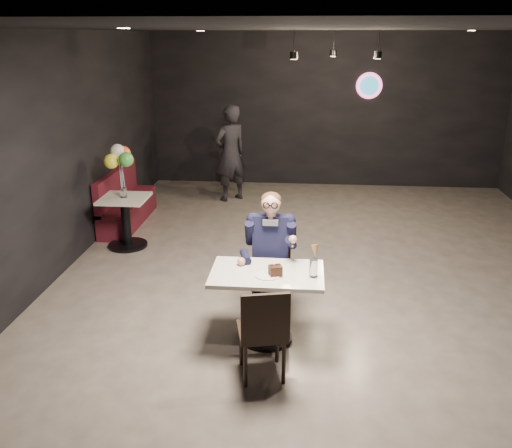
# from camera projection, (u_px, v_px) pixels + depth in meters

# --- Properties ---
(floor) EXTENTS (9.00, 9.00, 0.00)m
(floor) POSITION_uv_depth(u_px,v_px,m) (332.00, 274.00, 7.01)
(floor) COLOR gray
(floor) RESTS_ON ground
(wall_sign) EXTENTS (0.50, 0.06, 0.50)m
(wall_sign) POSITION_uv_depth(u_px,v_px,m) (369.00, 86.00, 10.48)
(wall_sign) COLOR pink
(wall_sign) RESTS_ON floor
(pendant_lights) EXTENTS (1.40, 1.20, 0.36)m
(pendant_lights) POSITION_uv_depth(u_px,v_px,m) (336.00, 39.00, 7.94)
(pendant_lights) COLOR black
(pendant_lights) RESTS_ON floor
(main_table) EXTENTS (1.10, 0.70, 0.75)m
(main_table) POSITION_uv_depth(u_px,v_px,m) (267.00, 306.00, 5.40)
(main_table) COLOR silver
(main_table) RESTS_ON floor
(chair_far) EXTENTS (0.42, 0.46, 0.92)m
(chair_far) POSITION_uv_depth(u_px,v_px,m) (270.00, 275.00, 5.89)
(chair_far) COLOR black
(chair_far) RESTS_ON floor
(chair_near) EXTENTS (0.51, 0.54, 0.92)m
(chair_near) POSITION_uv_depth(u_px,v_px,m) (262.00, 329.00, 4.81)
(chair_near) COLOR black
(chair_near) RESTS_ON floor
(seated_man) EXTENTS (0.60, 0.80, 1.44)m
(seated_man) POSITION_uv_depth(u_px,v_px,m) (271.00, 253.00, 5.81)
(seated_man) COLOR black
(seated_man) RESTS_ON floor
(dessert_plate) EXTENTS (0.24, 0.24, 0.01)m
(dessert_plate) POSITION_uv_depth(u_px,v_px,m) (268.00, 275.00, 5.19)
(dessert_plate) COLOR white
(dessert_plate) RESTS_ON main_table
(cake_slice) EXTENTS (0.14, 0.13, 0.08)m
(cake_slice) POSITION_uv_depth(u_px,v_px,m) (275.00, 271.00, 5.18)
(cake_slice) COLOR black
(cake_slice) RESTS_ON dessert_plate
(mint_leaf) EXTENTS (0.07, 0.04, 0.01)m
(mint_leaf) POSITION_uv_depth(u_px,v_px,m) (273.00, 267.00, 5.16)
(mint_leaf) COLOR #2B8532
(mint_leaf) RESTS_ON cake_slice
(sundae_glass) EXTENTS (0.08, 0.08, 0.18)m
(sundae_glass) POSITION_uv_depth(u_px,v_px,m) (313.00, 268.00, 5.15)
(sundae_glass) COLOR silver
(sundae_glass) RESTS_ON main_table
(wafer_cone) EXTENTS (0.08, 0.08, 0.13)m
(wafer_cone) POSITION_uv_depth(u_px,v_px,m) (315.00, 252.00, 5.13)
(wafer_cone) COLOR #BC7C4D
(wafer_cone) RESTS_ON sundae_glass
(booth_bench) EXTENTS (0.44, 1.77, 0.89)m
(booth_bench) POSITION_uv_depth(u_px,v_px,m) (127.00, 197.00, 8.77)
(booth_bench) COLOR #470F1A
(booth_bench) RESTS_ON floor
(side_table) EXTENTS (0.65, 0.65, 0.81)m
(side_table) POSITION_uv_depth(u_px,v_px,m) (126.00, 220.00, 7.82)
(side_table) COLOR silver
(side_table) RESTS_ON floor
(balloon_vase) EXTENTS (0.10, 0.10, 0.14)m
(balloon_vase) POSITION_uv_depth(u_px,v_px,m) (124.00, 192.00, 7.68)
(balloon_vase) COLOR silver
(balloon_vase) RESTS_ON side_table
(balloon_bunch) EXTENTS (0.38, 0.38, 0.62)m
(balloon_bunch) POSITION_uv_depth(u_px,v_px,m) (121.00, 165.00, 7.55)
(balloon_bunch) COLOR #FCFF35
(balloon_bunch) RESTS_ON balloon_vase
(passerby) EXTENTS (0.76, 0.74, 1.76)m
(passerby) POSITION_uv_depth(u_px,v_px,m) (230.00, 153.00, 9.91)
(passerby) COLOR black
(passerby) RESTS_ON floor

